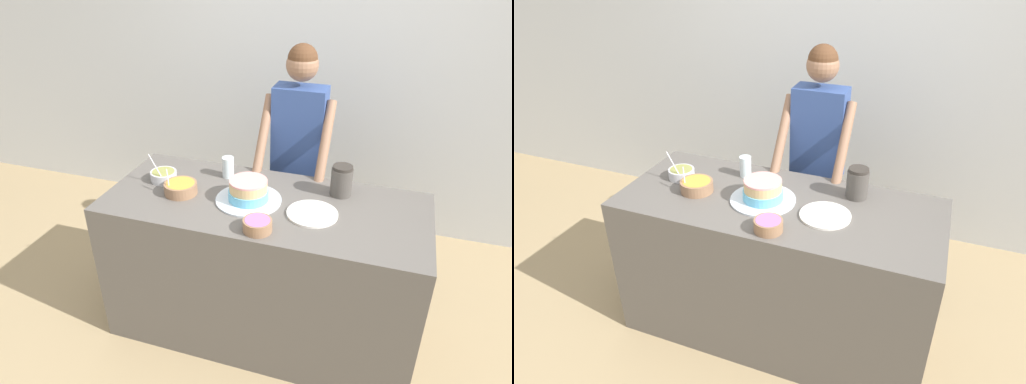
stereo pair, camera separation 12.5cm
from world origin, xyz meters
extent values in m
plane|color=tan|center=(0.00, 0.00, 0.00)|extent=(14.00, 14.00, 0.00)
cube|color=silver|center=(0.00, 1.78, 1.30)|extent=(10.00, 0.05, 2.60)
cube|color=#5B5651|center=(0.00, 0.37, 0.45)|extent=(1.75, 0.74, 0.90)
cylinder|color=#2D2D38|center=(-0.03, 0.99, 0.39)|extent=(0.10, 0.10, 0.78)
cylinder|color=#2D2D38|center=(0.11, 0.99, 0.39)|extent=(0.10, 0.10, 0.78)
cube|color=#334C8C|center=(0.04, 0.99, 1.07)|extent=(0.33, 0.18, 0.58)
cylinder|color=#8E664C|center=(-0.15, 0.83, 1.06)|extent=(0.06, 0.37, 0.49)
cylinder|color=#8E664C|center=(0.23, 0.83, 1.06)|extent=(0.06, 0.37, 0.49)
sphere|color=#8E664C|center=(0.04, 0.99, 1.49)|extent=(0.19, 0.19, 0.19)
sphere|color=#51331E|center=(0.04, 0.99, 1.53)|extent=(0.18, 0.18, 0.18)
cylinder|color=silver|center=(-0.08, 0.36, 0.90)|extent=(0.36, 0.36, 0.01)
cylinder|color=#60B7E0|center=(-0.08, 0.36, 0.93)|extent=(0.22, 0.22, 0.05)
cylinder|color=#DBB275|center=(-0.08, 0.36, 0.99)|extent=(0.20, 0.20, 0.05)
cylinder|color=pink|center=(-0.08, 0.36, 1.02)|extent=(0.20, 0.20, 0.01)
cylinder|color=silver|center=(-0.63, 0.43, 0.93)|extent=(0.15, 0.15, 0.06)
cylinder|color=olive|center=(-0.63, 0.43, 0.95)|extent=(0.13, 0.13, 0.01)
cylinder|color=silver|center=(-0.64, 0.37, 0.99)|extent=(0.11, 0.02, 0.17)
cylinder|color=#936B4C|center=(-0.47, 0.32, 0.93)|extent=(0.18, 0.18, 0.06)
cylinder|color=#EF9938|center=(-0.47, 0.32, 0.96)|extent=(0.16, 0.16, 0.01)
cylinder|color=silver|center=(-0.52, 0.28, 0.98)|extent=(0.04, 0.05, 0.14)
cylinder|color=#936B4C|center=(0.05, 0.10, 0.93)|extent=(0.14, 0.14, 0.06)
cylinder|color=#9E66B7|center=(0.05, 0.10, 0.95)|extent=(0.12, 0.12, 0.01)
cylinder|color=silver|center=(-0.29, 0.59, 0.96)|extent=(0.07, 0.07, 0.12)
cylinder|color=white|center=(0.27, 0.32, 0.91)|extent=(0.27, 0.27, 0.01)
cylinder|color=#4C4742|center=(0.38, 0.58, 0.98)|extent=(0.12, 0.12, 0.16)
cylinder|color=#322D28|center=(0.38, 0.58, 1.06)|extent=(0.11, 0.11, 0.02)
camera|label=1|loc=(0.61, -1.65, 2.15)|focal=32.00mm
camera|label=2|loc=(0.73, -1.61, 2.15)|focal=32.00mm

